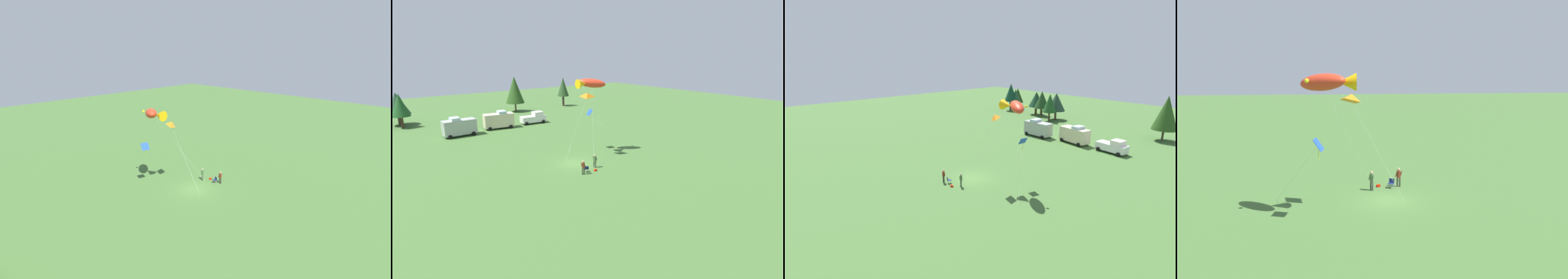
# 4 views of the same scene
# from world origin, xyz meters

# --- Properties ---
(ground_plane) EXTENTS (160.00, 160.00, 0.00)m
(ground_plane) POSITION_xyz_m (0.00, 0.00, 0.00)
(ground_plane) COLOR #40662F
(person_kite_flyer) EXTENTS (0.53, 0.53, 1.74)m
(person_kite_flyer) POSITION_xyz_m (1.15, -2.76, 1.02)
(person_kite_flyer) COLOR #373E34
(person_kite_flyer) RESTS_ON ground
(folding_chair) EXTENTS (0.62, 0.62, 0.82)m
(folding_chair) POSITION_xyz_m (-0.64, -3.39, 0.49)
(folding_chair) COLOR navy
(folding_chair) RESTS_ON ground
(person_spectator) EXTENTS (0.64, 0.38, 1.74)m
(person_spectator) POSITION_xyz_m (-1.32, -3.67, 1.02)
(person_spectator) COLOR #343429
(person_spectator) RESTS_ON ground
(backpack_on_grass) EXTENTS (0.38, 0.32, 0.22)m
(backpack_on_grass) POSITION_xyz_m (0.49, -3.70, 0.11)
(backpack_on_grass) COLOR red
(backpack_on_grass) RESTS_ON ground
(van_motorhome_grey) EXTENTS (5.44, 2.69, 3.34)m
(van_motorhome_grey) POSITION_xyz_m (-8.00, 23.29, 1.64)
(van_motorhome_grey) COLOR #A2A6A0
(van_motorhome_grey) RESTS_ON ground
(van_camper_beige) EXTENTS (5.66, 3.22, 3.34)m
(van_camper_beige) POSITION_xyz_m (-0.43, 24.49, 1.64)
(van_camper_beige) COLOR beige
(van_camper_beige) RESTS_ON ground
(truck_white_pickup) EXTENTS (5.14, 2.73, 2.34)m
(truck_white_pickup) POSITION_xyz_m (6.90, 24.37, 1.10)
(truck_white_pickup) COLOR white
(truck_white_pickup) RESTS_ON ground
(treeline_distant) EXTENTS (58.44, 10.46, 8.54)m
(treeline_distant) POSITION_xyz_m (-12.72, 39.37, 4.59)
(treeline_distant) COLOR #493D1D
(treeline_distant) RESTS_ON ground
(kite_large_fish) EXTENTS (6.15, 7.47, 10.72)m
(kite_large_fish) POSITION_xyz_m (4.56, 2.80, 9.91)
(kite_large_fish) COLOR red
(kite_large_fish) RESTS_ON ground
(kite_diamond_blue) EXTENTS (4.17, 5.21, 6.03)m
(kite_diamond_blue) POSITION_xyz_m (5.39, 3.65, 5.48)
(kite_diamond_blue) COLOR blue
(kite_diamond_blue) RESTS_ON ground
(kite_delta_orange) EXTENTS (5.17, 1.85, 9.05)m
(kite_delta_orange) POSITION_xyz_m (2.88, 1.12, 8.60)
(kite_delta_orange) COLOR orange
(kite_delta_orange) RESTS_ON ground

